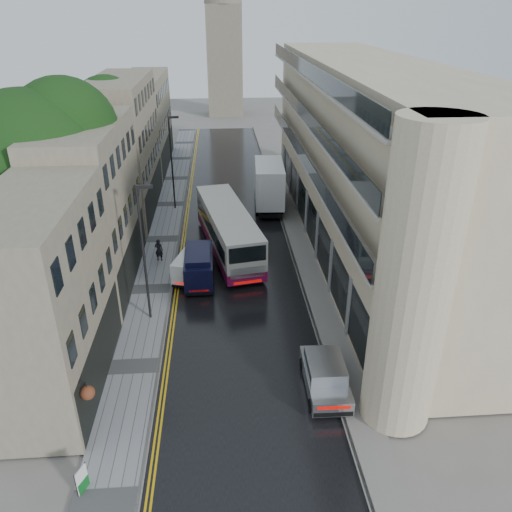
{
  "coord_description": "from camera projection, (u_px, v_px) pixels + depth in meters",
  "views": [
    {
      "loc": [
        -0.89,
        -11.0,
        17.55
      ],
      "look_at": [
        1.26,
        18.0,
        2.98
      ],
      "focal_mm": 35.0,
      "sensor_mm": 36.0,
      "label": 1
    }
  ],
  "objects": [
    {
      "name": "white_van",
      "position": [
        175.0,
        273.0,
        34.67
      ],
      "size": [
        2.89,
        4.48,
        1.87
      ],
      "primitive_type": null,
      "rotation": [
        0.0,
        0.0,
        -0.29
      ],
      "color": "white",
      "rests_on": "road"
    },
    {
      "name": "road",
      "position": [
        233.0,
        238.0,
        42.25
      ],
      "size": [
        9.0,
        85.0,
        0.02
      ],
      "primitive_type": "cube",
      "color": "black",
      "rests_on": "ground"
    },
    {
      "name": "silver_hatchback",
      "position": [
        312.0,
        397.0,
        23.76
      ],
      "size": [
        2.06,
        4.57,
        1.7
      ],
      "primitive_type": null,
      "rotation": [
        0.0,
        0.0,
        -0.02
      ],
      "color": "#A8A9AD",
      "rests_on": "road"
    },
    {
      "name": "estate_sign",
      "position": [
        82.0,
        480.0,
        19.84
      ],
      "size": [
        0.35,
        0.66,
        1.14
      ],
      "primitive_type": null,
      "rotation": [
        0.0,
        0.0,
        -0.41
      ],
      "color": "white",
      "rests_on": "left_sidewalk"
    },
    {
      "name": "pedestrian",
      "position": [
        159.0,
        250.0,
        37.91
      ],
      "size": [
        0.71,
        0.55,
        1.74
      ],
      "primitive_type": "imported",
      "rotation": [
        0.0,
        0.0,
        2.91
      ],
      "color": "black",
      "rests_on": "left_sidewalk"
    },
    {
      "name": "lamp_post_near",
      "position": [
        144.0,
        256.0,
        29.37
      ],
      "size": [
        0.97,
        0.24,
        8.6
      ],
      "primitive_type": null,
      "rotation": [
        0.0,
        0.0,
        -0.03
      ],
      "color": "black",
      "rests_on": "left_sidewalk"
    },
    {
      "name": "right_sidewalk",
      "position": [
        296.0,
        235.0,
        42.58
      ],
      "size": [
        1.8,
        85.0,
        0.12
      ],
      "primitive_type": "cube",
      "color": "slate",
      "rests_on": "ground"
    },
    {
      "name": "lamp_post_far",
      "position": [
        172.0,
        164.0,
        46.31
      ],
      "size": [
        0.99,
        0.28,
        8.66
      ],
      "primitive_type": null,
      "rotation": [
        0.0,
        0.0,
        0.06
      ],
      "color": "black",
      "rests_on": "left_sidewalk"
    },
    {
      "name": "navy_van",
      "position": [
        185.0,
        277.0,
        33.58
      ],
      "size": [
        2.01,
        4.9,
        2.49
      ],
      "primitive_type": null,
      "rotation": [
        0.0,
        0.0,
        0.01
      ],
      "color": "black",
      "rests_on": "road"
    },
    {
      "name": "white_lorry",
      "position": [
        257.0,
        192.0,
        45.97
      ],
      "size": [
        3.05,
        8.76,
        4.53
      ],
      "primitive_type": null,
      "rotation": [
        0.0,
        0.0,
        -0.05
      ],
      "color": "white",
      "rests_on": "road"
    },
    {
      "name": "modern_block",
      "position": [
        365.0,
        159.0,
        38.46
      ],
      "size": [
        8.0,
        40.0,
        14.0
      ],
      "primitive_type": null,
      "color": "beige",
      "rests_on": "ground"
    },
    {
      "name": "tree_far",
      "position": [
        90.0,
        151.0,
        43.56
      ],
      "size": [
        9.24,
        9.24,
        12.46
      ],
      "primitive_type": null,
      "color": "black",
      "rests_on": "ground"
    },
    {
      "name": "left_sidewalk",
      "position": [
        163.0,
        239.0,
        41.84
      ],
      "size": [
        2.7,
        85.0,
        0.12
      ],
      "primitive_type": "cube",
      "color": "gray",
      "rests_on": "ground"
    },
    {
      "name": "tree_near",
      "position": [
        38.0,
        193.0,
        31.63
      ],
      "size": [
        10.56,
        10.56,
        13.89
      ],
      "primitive_type": null,
      "color": "black",
      "rests_on": "ground"
    },
    {
      "name": "old_shop_row",
      "position": [
        116.0,
        163.0,
        41.17
      ],
      "size": [
        4.5,
        56.0,
        12.0
      ],
      "primitive_type": null,
      "color": "gray",
      "rests_on": "ground"
    },
    {
      "name": "cream_bus",
      "position": [
        221.0,
        251.0,
        35.97
      ],
      "size": [
        5.19,
        12.95,
        3.45
      ],
      "primitive_type": null,
      "rotation": [
        0.0,
        0.0,
        0.19
      ],
      "color": "beige",
      "rests_on": "road"
    }
  ]
}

